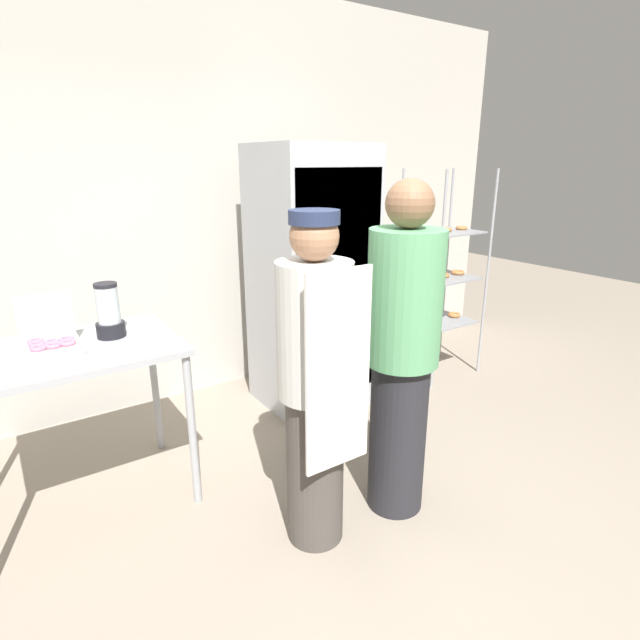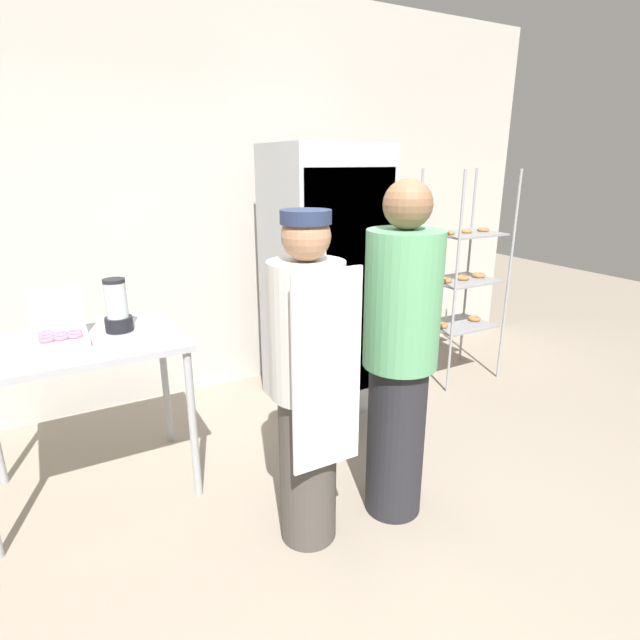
# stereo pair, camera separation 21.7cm
# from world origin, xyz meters

# --- Properties ---
(ground_plane) EXTENTS (14.00, 14.00, 0.00)m
(ground_plane) POSITION_xyz_m (0.00, 0.00, 0.00)
(ground_plane) COLOR gray
(back_wall) EXTENTS (6.40, 0.12, 3.08)m
(back_wall) POSITION_xyz_m (0.00, 2.36, 1.54)
(back_wall) COLOR #B7B2A8
(back_wall) RESTS_ON ground_plane
(refrigerator) EXTENTS (0.76, 0.75, 1.95)m
(refrigerator) POSITION_xyz_m (0.60, 1.61, 0.98)
(refrigerator) COLOR #9EA0A5
(refrigerator) RESTS_ON ground_plane
(baking_rack) EXTENTS (0.62, 0.49, 1.78)m
(baking_rack) POSITION_xyz_m (1.85, 1.45, 0.87)
(baking_rack) COLOR #93969B
(baking_rack) RESTS_ON ground_plane
(prep_counter) EXTENTS (1.06, 0.75, 0.92)m
(prep_counter) POSITION_xyz_m (-1.13, 1.24, 0.82)
(prep_counter) COLOR #9EA0A5
(prep_counter) RESTS_ON ground_plane
(donut_box) EXTENTS (0.26, 0.24, 0.28)m
(donut_box) POSITION_xyz_m (-1.20, 1.22, 0.97)
(donut_box) COLOR white
(donut_box) RESTS_ON prep_counter
(blender_pitcher) EXTENTS (0.15, 0.15, 0.30)m
(blender_pitcher) POSITION_xyz_m (-0.90, 1.31, 1.06)
(blender_pitcher) COLOR black
(blender_pitcher) RESTS_ON prep_counter
(person_baker) EXTENTS (0.35, 0.37, 1.64)m
(person_baker) POSITION_xyz_m (-0.23, 0.31, 0.86)
(person_baker) COLOR #47423D
(person_baker) RESTS_ON ground_plane
(person_customer) EXTENTS (0.37, 0.37, 1.76)m
(person_customer) POSITION_xyz_m (0.27, 0.27, 0.90)
(person_customer) COLOR #232328
(person_customer) RESTS_ON ground_plane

